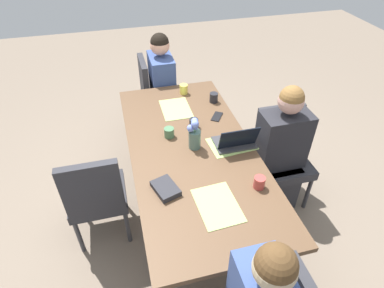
{
  "coord_description": "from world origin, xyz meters",
  "views": [
    {
      "loc": [
        1.9,
        -0.49,
        2.35
      ],
      "look_at": [
        0.0,
        0.0,
        0.77
      ],
      "focal_mm": 30.27,
      "sensor_mm": 36.0,
      "label": 1
    }
  ],
  "objects_px": {
    "coffee_mug_centre_right": "(169,132)",
    "dining_table": "(192,156)",
    "coffee_mug_near_right": "(184,89)",
    "coffee_mug_centre_left": "(259,182)",
    "person_head_left_left_near": "(163,92)",
    "flower_vase": "(194,135)",
    "laptop_far_left_far": "(235,141)",
    "chair_far_left_far": "(281,151)",
    "coffee_mug_far_left": "(214,98)",
    "chair_head_left_left_near": "(156,93)",
    "chair_near_right_near": "(96,194)",
    "coffee_mug_near_left": "(194,123)",
    "phone_black": "(217,117)",
    "person_far_left_far": "(279,156)",
    "book_red_cover": "(166,188)"
  },
  "relations": [
    {
      "from": "dining_table",
      "to": "chair_far_left_far",
      "type": "relative_size",
      "value": 2.32
    },
    {
      "from": "coffee_mug_centre_left",
      "to": "dining_table",
      "type": "bearing_deg",
      "value": -146.26
    },
    {
      "from": "coffee_mug_centre_left",
      "to": "flower_vase",
      "type": "bearing_deg",
      "value": -148.99
    },
    {
      "from": "coffee_mug_near_right",
      "to": "phone_black",
      "type": "xyz_separation_m",
      "value": [
        0.48,
        0.19,
        -0.04
      ]
    },
    {
      "from": "person_far_left_far",
      "to": "coffee_mug_near_right",
      "type": "distance_m",
      "value": 1.13
    },
    {
      "from": "laptop_far_left_far",
      "to": "coffee_mug_near_left",
      "type": "height_order",
      "value": "laptop_far_left_far"
    },
    {
      "from": "flower_vase",
      "to": "coffee_mug_far_left",
      "type": "relative_size",
      "value": 2.9
    },
    {
      "from": "chair_far_left_far",
      "to": "coffee_mug_centre_right",
      "type": "bearing_deg",
      "value": -100.5
    },
    {
      "from": "coffee_mug_near_right",
      "to": "coffee_mug_centre_left",
      "type": "height_order",
      "value": "coffee_mug_near_right"
    },
    {
      "from": "laptop_far_left_far",
      "to": "chair_far_left_far",
      "type": "bearing_deg",
      "value": 98.47
    },
    {
      "from": "flower_vase",
      "to": "laptop_far_left_far",
      "type": "relative_size",
      "value": 0.83
    },
    {
      "from": "chair_far_left_far",
      "to": "laptop_far_left_far",
      "type": "xyz_separation_m",
      "value": [
        0.07,
        -0.48,
        0.26
      ]
    },
    {
      "from": "laptop_far_left_far",
      "to": "book_red_cover",
      "type": "distance_m",
      "value": 0.72
    },
    {
      "from": "chair_far_left_far",
      "to": "flower_vase",
      "type": "xyz_separation_m",
      "value": [
        0.01,
        -0.8,
        0.34
      ]
    },
    {
      "from": "chair_far_left_far",
      "to": "person_far_left_far",
      "type": "height_order",
      "value": "person_far_left_far"
    },
    {
      "from": "laptop_far_left_far",
      "to": "coffee_mug_near_right",
      "type": "height_order",
      "value": "laptop_far_left_far"
    },
    {
      "from": "dining_table",
      "to": "laptop_far_left_far",
      "type": "xyz_separation_m",
      "value": [
        0.05,
        0.34,
        0.11
      ]
    },
    {
      "from": "person_head_left_left_near",
      "to": "chair_far_left_far",
      "type": "bearing_deg",
      "value": 33.65
    },
    {
      "from": "laptop_far_left_far",
      "to": "flower_vase",
      "type": "bearing_deg",
      "value": -101.25
    },
    {
      "from": "dining_table",
      "to": "coffee_mug_near_left",
      "type": "bearing_deg",
      "value": 162.52
    },
    {
      "from": "coffee_mug_far_left",
      "to": "phone_black",
      "type": "bearing_deg",
      "value": -10.79
    },
    {
      "from": "chair_head_left_left_near",
      "to": "person_head_left_left_near",
      "type": "bearing_deg",
      "value": 51.24
    },
    {
      "from": "person_head_left_left_near",
      "to": "flower_vase",
      "type": "height_order",
      "value": "person_head_left_left_near"
    },
    {
      "from": "person_head_left_left_near",
      "to": "flower_vase",
      "type": "xyz_separation_m",
      "value": [
        1.26,
        0.03,
        0.32
      ]
    },
    {
      "from": "dining_table",
      "to": "coffee_mug_far_left",
      "type": "height_order",
      "value": "coffee_mug_far_left"
    },
    {
      "from": "dining_table",
      "to": "chair_near_right_near",
      "type": "bearing_deg",
      "value": -83.77
    },
    {
      "from": "chair_head_left_left_near",
      "to": "coffee_mug_centre_left",
      "type": "distance_m",
      "value": 1.91
    },
    {
      "from": "coffee_mug_centre_right",
      "to": "chair_near_right_near",
      "type": "bearing_deg",
      "value": -65.66
    },
    {
      "from": "coffee_mug_centre_right",
      "to": "phone_black",
      "type": "distance_m",
      "value": 0.5
    },
    {
      "from": "coffee_mug_near_left",
      "to": "coffee_mug_centre_right",
      "type": "distance_m",
      "value": 0.24
    },
    {
      "from": "chair_head_left_left_near",
      "to": "person_far_left_far",
      "type": "height_order",
      "value": "person_far_left_far"
    },
    {
      "from": "chair_far_left_far",
      "to": "book_red_cover",
      "type": "distance_m",
      "value": 1.21
    },
    {
      "from": "coffee_mug_near_right",
      "to": "book_red_cover",
      "type": "height_order",
      "value": "coffee_mug_near_right"
    },
    {
      "from": "flower_vase",
      "to": "book_red_cover",
      "type": "height_order",
      "value": "flower_vase"
    },
    {
      "from": "chair_far_left_far",
      "to": "dining_table",
      "type": "bearing_deg",
      "value": -88.21
    },
    {
      "from": "coffee_mug_far_left",
      "to": "chair_head_left_left_near",
      "type": "bearing_deg",
      "value": -146.55
    },
    {
      "from": "chair_near_right_near",
      "to": "coffee_mug_near_left",
      "type": "height_order",
      "value": "chair_near_right_near"
    },
    {
      "from": "chair_far_left_far",
      "to": "coffee_mug_centre_left",
      "type": "height_order",
      "value": "chair_far_left_far"
    },
    {
      "from": "person_far_left_far",
      "to": "coffee_mug_far_left",
      "type": "xyz_separation_m",
      "value": [
        -0.68,
        -0.38,
        0.24
      ]
    },
    {
      "from": "person_head_left_left_near",
      "to": "book_red_cover",
      "type": "distance_m",
      "value": 1.7
    },
    {
      "from": "coffee_mug_near_left",
      "to": "book_red_cover",
      "type": "height_order",
      "value": "coffee_mug_near_left"
    },
    {
      "from": "coffee_mug_centre_right",
      "to": "chair_head_left_left_near",
      "type": "bearing_deg",
      "value": 177.12
    },
    {
      "from": "laptop_far_left_far",
      "to": "phone_black",
      "type": "bearing_deg",
      "value": -178.03
    },
    {
      "from": "coffee_mug_near_right",
      "to": "coffee_mug_centre_left",
      "type": "relative_size",
      "value": 1.08
    },
    {
      "from": "chair_head_left_left_near",
      "to": "chair_near_right_near",
      "type": "xyz_separation_m",
      "value": [
        1.42,
        -0.7,
        0.0
      ]
    },
    {
      "from": "person_head_left_left_near",
      "to": "phone_black",
      "type": "distance_m",
      "value": 0.98
    },
    {
      "from": "chair_head_left_left_near",
      "to": "phone_black",
      "type": "relative_size",
      "value": 6.0
    },
    {
      "from": "coffee_mug_centre_right",
      "to": "dining_table",
      "type": "bearing_deg",
      "value": 34.67
    },
    {
      "from": "phone_black",
      "to": "person_head_left_left_near",
      "type": "bearing_deg",
      "value": 54.86
    },
    {
      "from": "coffee_mug_near_right",
      "to": "phone_black",
      "type": "distance_m",
      "value": 0.52
    }
  ]
}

